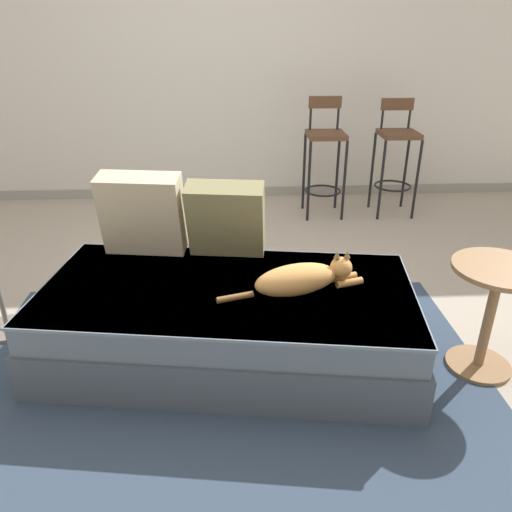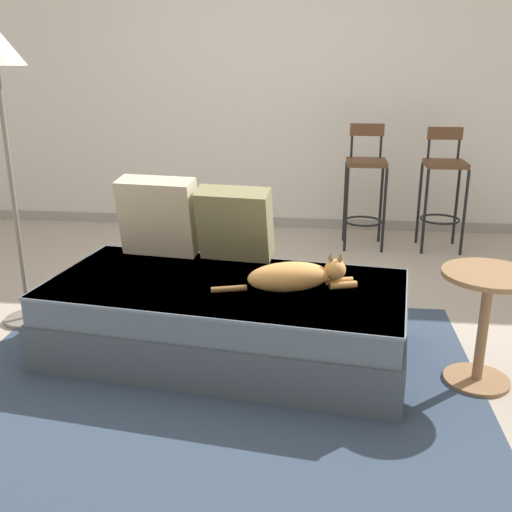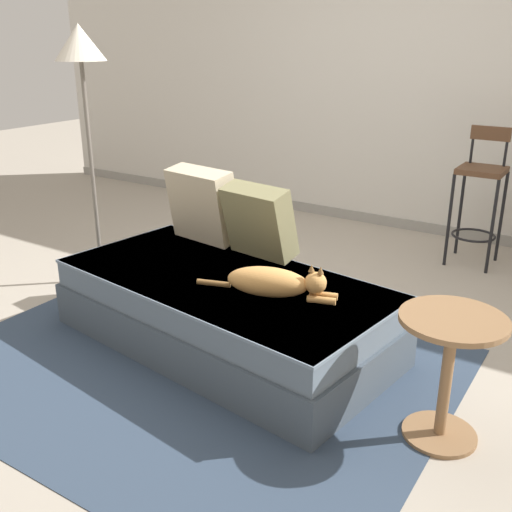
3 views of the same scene
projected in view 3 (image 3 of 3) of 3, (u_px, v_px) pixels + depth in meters
name	position (u px, v px, depth m)	size (l,w,h in m)	color
ground_plane	(262.00, 316.00, 3.72)	(16.00, 16.00, 0.00)	#A89E8E
wall_back_panel	(405.00, 77.00, 5.03)	(8.00, 0.10, 2.60)	silver
wall_baseboard_trim	(390.00, 221.00, 5.43)	(8.00, 0.02, 0.09)	gray
area_rug	(191.00, 365.00, 3.16)	(2.58, 2.03, 0.01)	#334256
couch	(224.00, 310.00, 3.33)	(1.99, 1.18, 0.40)	#44505B
throw_pillow_corner	(203.00, 205.00, 3.75)	(0.48, 0.29, 0.47)	beige
throw_pillow_middle	(260.00, 221.00, 3.47)	(0.45, 0.31, 0.44)	#847F56
cat	(274.00, 282.00, 2.99)	(0.74, 0.29, 0.19)	tan
bar_stool_near_window	(480.00, 190.00, 4.40)	(0.33, 0.33, 1.02)	black
side_table	(448.00, 361.00, 2.48)	(0.44, 0.44, 0.58)	olive
floor_lamp	(82.00, 68.00, 3.76)	(0.32, 0.32, 1.71)	slate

